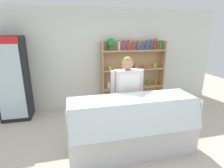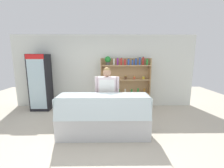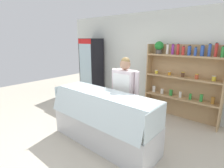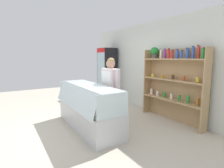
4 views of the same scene
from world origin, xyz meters
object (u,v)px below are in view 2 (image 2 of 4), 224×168
at_px(drinks_fridge, 40,82).
at_px(shelving_unit, 124,79).
at_px(shop_clerk, 107,92).
at_px(deli_display_case, 103,123).

bearing_deg(drinks_fridge, shelving_unit, 3.22).
bearing_deg(shop_clerk, deli_display_case, -98.19).
distance_m(deli_display_case, shop_clerk, 0.87).
height_order(drinks_fridge, shelving_unit, drinks_fridge).
bearing_deg(drinks_fridge, shop_clerk, -28.72).
xyz_separation_m(drinks_fridge, deli_display_case, (2.33, -1.88, -0.69)).
relative_size(drinks_fridge, shelving_unit, 1.04).
height_order(deli_display_case, shop_clerk, shop_clerk).
xyz_separation_m(shelving_unit, shop_clerk, (-0.61, -1.49, -0.11)).
relative_size(shelving_unit, shop_clerk, 1.18).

